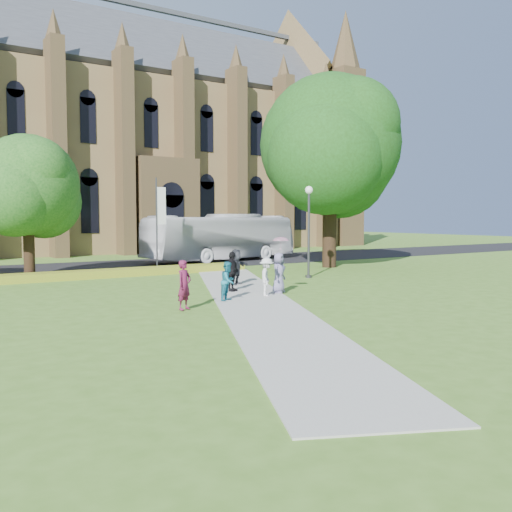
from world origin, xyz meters
TOP-DOWN VIEW (x-y plane):
  - ground at (0.00, 0.00)m, footprint 160.00×160.00m
  - road at (0.00, 20.00)m, footprint 160.00×10.00m
  - footpath at (0.00, 1.00)m, footprint 15.58×28.54m
  - flower_hedge at (-2.00, 13.20)m, footprint 18.00×1.40m
  - cathedral at (10.00, 39.73)m, footprint 52.60×18.25m
  - streetlamp at (7.50, 6.50)m, footprint 0.44×0.44m
  - large_tree at (13.00, 11.00)m, footprint 9.60×9.60m
  - street_tree_1 at (-6.00, 14.50)m, footprint 5.60×5.60m
  - banner_pole_0 at (2.11, 15.20)m, footprint 0.70×0.10m
  - tour_coach at (9.55, 19.90)m, footprint 13.55×5.09m
  - pedestrian_0 at (-3.58, 0.20)m, footprint 0.80×0.70m
  - pedestrian_1 at (-1.04, 1.25)m, footprint 0.99×0.94m
  - pedestrian_2 at (1.06, 1.46)m, footprint 1.15×1.24m
  - pedestrian_3 at (0.61, 3.66)m, footprint 1.17×0.89m
  - pedestrian_4 at (2.14, 2.04)m, footprint 1.06×0.96m
  - pedestrian_5 at (2.14, 5.73)m, footprint 1.74×1.32m
  - parasol at (2.32, 2.14)m, footprint 0.84×0.84m

SIDE VIEW (x-z plane):
  - ground at x=0.00m, z-range 0.00..0.00m
  - road at x=0.00m, z-range 0.00..0.02m
  - footpath at x=0.00m, z-range 0.00..0.04m
  - flower_hedge at x=-2.00m, z-range 0.00..0.45m
  - pedestrian_1 at x=-1.04m, z-range 0.04..1.66m
  - pedestrian_2 at x=1.06m, z-range 0.04..1.72m
  - pedestrian_4 at x=2.14m, z-range 0.04..1.86m
  - pedestrian_5 at x=2.14m, z-range 0.04..1.87m
  - pedestrian_3 at x=0.61m, z-range 0.04..1.89m
  - pedestrian_0 at x=-3.58m, z-range 0.04..1.89m
  - tour_coach at x=9.55m, z-range 0.02..3.71m
  - parasol at x=2.32m, z-range 1.86..2.50m
  - streetlamp at x=7.50m, z-range 0.68..5.92m
  - banner_pole_0 at x=2.11m, z-range 0.39..6.39m
  - street_tree_1 at x=-6.00m, z-range 1.20..9.25m
  - large_tree at x=13.00m, z-range 1.77..14.97m
  - cathedral at x=10.00m, z-range -1.02..26.98m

